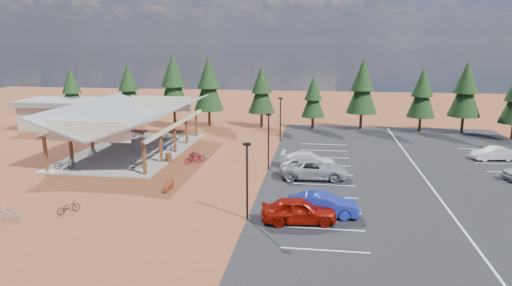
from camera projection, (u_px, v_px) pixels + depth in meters
name	position (u px, v px, depth m)	size (l,w,h in m)	color
ground	(209.00, 173.00, 40.27)	(140.00, 140.00, 0.00)	brown
asphalt_lot	(420.00, 172.00, 40.61)	(27.00, 44.00, 0.04)	black
concrete_pad	(133.00, 151.00, 48.40)	(10.60, 18.60, 0.10)	gray
bike_pavilion	(131.00, 116.00, 47.58)	(11.65, 19.40, 4.97)	brown
outbuilding	(65.00, 114.00, 60.52)	(11.00, 7.00, 3.90)	#ADA593
lamp_post_0	(247.00, 176.00, 29.27)	(0.50, 0.25, 5.14)	black
lamp_post_1	(268.00, 137.00, 40.86)	(0.50, 0.25, 5.14)	black
lamp_post_2	(280.00, 116.00, 52.46)	(0.50, 0.25, 5.14)	black
trash_bin_0	(169.00, 158.00, 43.90)	(0.60, 0.60, 0.90)	#4E2A1C
trash_bin_1	(195.00, 156.00, 44.39)	(0.60, 0.60, 0.90)	#4E2A1C
pine_0	(72.00, 90.00, 63.20)	(3.37, 3.37, 7.86)	#382314
pine_1	(128.00, 88.00, 63.13)	(3.61, 3.61, 8.42)	#382314
pine_2	(173.00, 83.00, 60.84)	(4.22, 4.22, 9.82)	#382314
pine_3	(209.00, 85.00, 61.28)	(4.03, 4.03, 9.38)	#382314
pine_4	(262.00, 90.00, 60.73)	(3.59, 3.59, 8.36)	#382314
pine_5	(313.00, 97.00, 59.34)	(3.04, 3.04, 7.09)	#382314
pine_6	(362.00, 87.00, 59.02)	(3.97, 3.97, 9.26)	#382314
pine_7	(422.00, 93.00, 57.29)	(3.54, 3.54, 8.25)	#382314
pine_8	(466.00, 89.00, 56.44)	(3.93, 3.93, 9.15)	#382314
bike_0	(64.00, 164.00, 41.20)	(0.61, 1.74, 0.91)	black
bike_1	(93.00, 153.00, 45.34)	(0.42, 1.48, 0.89)	#9C9FA3
bike_2	(123.00, 141.00, 51.07)	(0.55, 1.58, 0.83)	#25429C
bike_3	(138.00, 133.00, 55.05)	(0.46, 1.62, 0.97)	maroon
bike_4	(138.00, 163.00, 41.48)	(0.60, 1.72, 0.90)	black
bike_5	(137.00, 149.00, 46.89)	(0.46, 1.64, 0.98)	gray
bike_6	(168.00, 146.00, 48.09)	(0.64, 1.84, 0.97)	navy
bike_7	(169.00, 135.00, 54.12)	(0.44, 1.57, 0.94)	maroon
bike_11	(170.00, 184.00, 35.43)	(0.53, 1.86, 1.12)	maroon
bike_12	(68.00, 207.00, 30.90)	(0.56, 1.60, 0.84)	black
bike_13	(9.00, 213.00, 29.65)	(0.45, 1.60, 0.96)	gray
bike_15	(193.00, 158.00, 43.22)	(0.52, 1.85, 1.11)	maroon
bike_16	(197.00, 156.00, 44.45)	(0.62, 1.78, 0.94)	black
car_0	(299.00, 210.00, 29.09)	(1.94, 4.81, 1.64)	#890E04
car_1	(323.00, 205.00, 30.18)	(1.65, 4.72, 1.56)	#1D2B9D
car_2	(314.00, 169.00, 38.54)	(2.66, 5.76, 1.60)	#96999D
car_3	(308.00, 160.00, 41.80)	(2.03, 4.99, 1.45)	silver
car_9	(493.00, 153.00, 44.55)	(1.40, 4.01, 1.32)	silver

